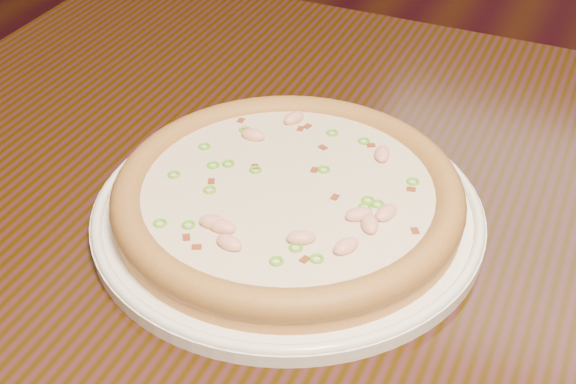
% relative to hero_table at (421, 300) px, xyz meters
% --- Properties ---
extents(hero_table, '(1.20, 0.80, 0.75)m').
position_rel_hero_table_xyz_m(hero_table, '(0.00, 0.00, 0.00)').
color(hero_table, black).
rests_on(hero_table, ground).
extents(plate, '(0.35, 0.35, 0.02)m').
position_rel_hero_table_xyz_m(plate, '(-0.12, -0.05, 0.11)').
color(plate, white).
rests_on(plate, hero_table).
extents(pizza, '(0.31, 0.31, 0.03)m').
position_rel_hero_table_xyz_m(pizza, '(-0.12, -0.05, 0.13)').
color(pizza, '#CF8F49').
rests_on(pizza, plate).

